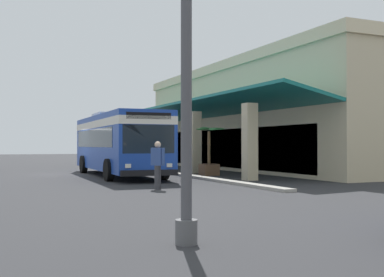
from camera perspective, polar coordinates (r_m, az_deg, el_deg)
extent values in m
plane|color=#2D2D30|center=(30.04, 0.53, -3.83)|extent=(120.00, 120.00, 0.00)
cube|color=#9E998E|center=(29.65, -4.85, -3.75)|extent=(28.97, 0.50, 0.12)
cube|color=#C6B793|center=(34.04, 10.81, 1.90)|extent=(24.14, 10.32, 6.35)
cube|color=beige|center=(34.38, 10.79, 7.70)|extent=(24.44, 10.62, 0.60)
cube|color=#C6B793|center=(38.72, -6.92, -0.55)|extent=(0.55, 0.55, 3.49)
cube|color=#C6B793|center=(32.99, -3.89, -0.51)|extent=(0.55, 0.55, 3.49)
cube|color=#C6B793|center=(27.39, 0.39, -0.46)|extent=(0.55, 0.55, 3.49)
cube|color=#C6B793|center=(22.02, 6.82, -0.39)|extent=(0.55, 0.55, 3.49)
cube|color=#146B66|center=(30.76, 0.35, 3.41)|extent=(24.14, 3.16, 0.82)
cube|color=#19232D|center=(31.39, 3.09, -1.14)|extent=(20.28, 0.08, 2.40)
cube|color=#193D9E|center=(25.44, -8.70, -0.48)|extent=(11.07, 2.88, 2.75)
cube|color=silver|center=(25.46, -8.69, 1.60)|extent=(11.09, 2.90, 0.36)
cube|color=#19232D|center=(25.74, -8.85, 0.01)|extent=(9.31, 2.86, 0.90)
cube|color=#19232D|center=(20.16, -5.12, -0.06)|extent=(0.13, 2.24, 1.20)
cube|color=black|center=(20.18, -5.11, 2.69)|extent=(0.12, 1.94, 0.28)
cube|color=black|center=(20.07, -5.02, -4.06)|extent=(0.27, 2.45, 0.24)
cube|color=silver|center=(20.41, -2.68, -3.16)|extent=(0.07, 0.24, 0.16)
cube|color=silver|center=(19.89, -7.55, -3.22)|extent=(0.07, 0.24, 0.16)
cube|color=silver|center=(26.95, -9.42, 2.68)|extent=(2.45, 1.86, 0.24)
cylinder|color=black|center=(22.33, -3.36, -3.60)|extent=(1.00, 0.30, 1.00)
cylinder|color=black|center=(21.65, -9.78, -3.68)|extent=(1.00, 0.30, 1.00)
cylinder|color=black|center=(28.76, -7.64, -2.96)|extent=(1.00, 0.30, 1.00)
cylinder|color=black|center=(28.24, -12.66, -2.99)|extent=(1.00, 0.30, 1.00)
cylinder|color=#38383D|center=(17.86, -3.95, -4.54)|extent=(0.16, 0.16, 0.86)
cylinder|color=#38383D|center=(17.52, -4.19, -4.61)|extent=(0.16, 0.16, 0.86)
cube|color=#334C8C|center=(17.66, -4.06, -2.14)|extent=(0.55, 0.42, 0.64)
sphere|color=beige|center=(17.65, -4.06, -0.72)|extent=(0.23, 0.23, 0.23)
cylinder|color=#334C8C|center=(17.90, -4.65, -2.02)|extent=(0.09, 0.09, 0.58)
cylinder|color=#334C8C|center=(17.41, -3.46, -2.06)|extent=(0.09, 0.09, 0.58)
cube|color=brown|center=(25.35, 2.01, -3.71)|extent=(0.84, 0.84, 0.60)
cylinder|color=#332319|center=(25.33, 2.01, -3.01)|extent=(0.72, 0.72, 0.02)
cylinder|color=brown|center=(25.31, 2.01, -1.09)|extent=(0.16, 0.16, 1.72)
ellipsoid|color=#286B33|center=(25.02, 2.44, 1.09)|extent=(0.74, 0.29, 0.14)
ellipsoid|color=#286B33|center=(25.53, 2.96, 1.15)|extent=(0.23, 0.93, 0.17)
ellipsoid|color=#286B33|center=(25.68, 1.46, 1.22)|extent=(0.89, 0.35, 0.16)
ellipsoid|color=#286B33|center=(25.22, 1.24, 1.10)|extent=(0.32, 0.73, 0.14)
cylinder|color=#59595B|center=(7.94, -0.68, -10.97)|extent=(0.36, 0.36, 0.40)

